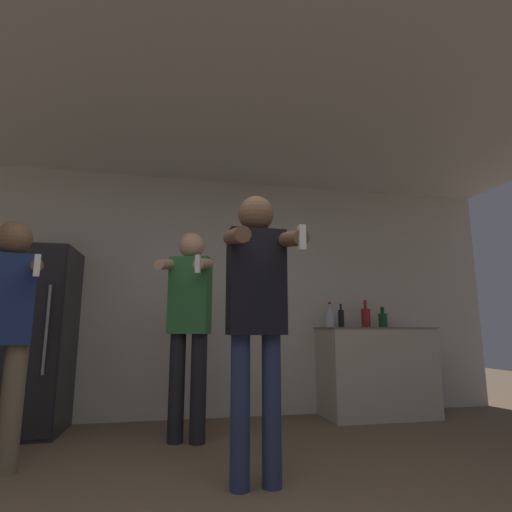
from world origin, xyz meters
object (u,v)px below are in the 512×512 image
Objects in this scene: person_spectator_back at (189,317)px; bottle_red_label at (366,317)px; bottle_dark_rum at (330,318)px; person_woman_foreground at (257,301)px; refrigerator at (34,338)px; person_man_side at (4,326)px; bottle_amber_bourbon at (383,319)px; bottle_clear_vodka at (341,318)px.

bottle_red_label is at bearing 18.51° from person_spectator_back.
bottle_dark_rum is 0.16× the size of person_woman_foreground.
refrigerator is 1.01× the size of person_man_side.
person_man_side is at bearing -159.95° from bottle_red_label.
person_man_side reaches higher than bottle_amber_bourbon.
person_spectator_back is (-0.37, 1.02, -0.07)m from person_woman_foreground.
person_spectator_back is (-1.51, -0.65, -0.01)m from bottle_dark_rum.
person_woman_foreground is 1.67m from person_man_side.
person_man_side reaches higher than bottle_red_label.
person_spectator_back is at bearing -22.03° from refrigerator.
refrigerator reaches higher than bottle_red_label.
bottle_dark_rum reaches higher than bottle_clear_vodka.
bottle_red_label is at bearing 46.90° from person_woman_foreground.
bottle_clear_vodka is 0.15× the size of person_spectator_back.
bottle_dark_rum is (2.87, 0.10, 0.19)m from refrigerator.
bottle_red_label is at bearing -180.00° from bottle_amber_bourbon.
bottle_red_label reaches higher than bottle_amber_bourbon.
bottle_dark_rum is 2.96m from person_man_side.
bottle_dark_rum reaches higher than bottle_amber_bourbon.
bottle_red_label is 0.17× the size of person_woman_foreground.
bottle_red_label is at bearing 20.05° from person_man_side.
bottle_dark_rum is at bearing 55.50° from person_woman_foreground.
bottle_clear_vodka is 2.10m from person_woman_foreground.
person_man_side is at bearing -82.42° from refrigerator.
bottle_red_label is 2.04m from person_spectator_back.
bottle_red_label is 1.10× the size of bottle_dark_rum.
person_man_side is 0.94× the size of person_spectator_back.
person_spectator_back reaches higher than bottle_red_label.
bottle_red_label is (3.28, 0.10, 0.21)m from refrigerator.
bottle_clear_vodka is at bearing 52.65° from person_woman_foreground.
bottle_red_label is 0.20m from bottle_amber_bourbon.
refrigerator is 6.40× the size of bottle_amber_bourbon.
bottle_red_label is 1.18× the size of bottle_amber_bourbon.
bottle_dark_rum is 0.16× the size of person_spectator_back.
refrigerator is 1.06m from person_man_side.
person_woman_foreground reaches higher than bottle_dark_rum.
person_spectator_back is (-2.13, -0.65, -0.01)m from bottle_amber_bourbon.
refrigerator is at bearing -178.27° from bottle_red_label.
person_spectator_back is (1.21, 0.50, 0.08)m from person_man_side.
person_man_side reaches higher than bottle_clear_vodka.
bottle_amber_bourbon is at bearing 1.63° from refrigerator.
person_spectator_back is at bearing -163.13° from bottle_amber_bourbon.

